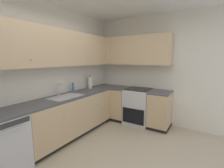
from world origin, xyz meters
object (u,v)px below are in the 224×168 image
Objects in this scene: dishwasher at (1,145)px; soap_bottle at (73,88)px; oven_range at (138,106)px; paper_towel_roll at (90,83)px.

dishwasher is 3.87× the size of soap_bottle.
soap_bottle is at bearing 134.69° from oven_range.
oven_range is at bearing -19.29° from dishwasher.
dishwasher is 2.90m from oven_range.
soap_bottle is (-1.13, 1.14, 0.53)m from oven_range.
paper_towel_roll reaches higher than dishwasher.
soap_bottle reaches higher than oven_range.
dishwasher is 0.82× the size of oven_range.
oven_range is at bearing -64.06° from paper_towel_roll.
soap_bottle is at bearing 178.03° from paper_towel_roll.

